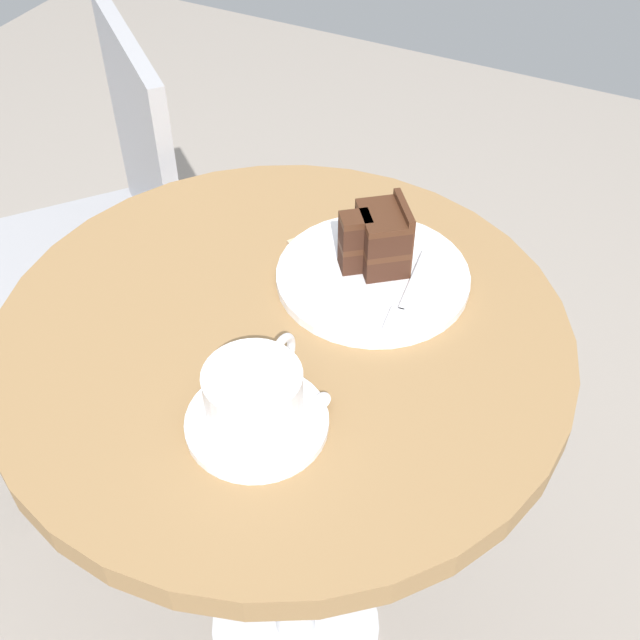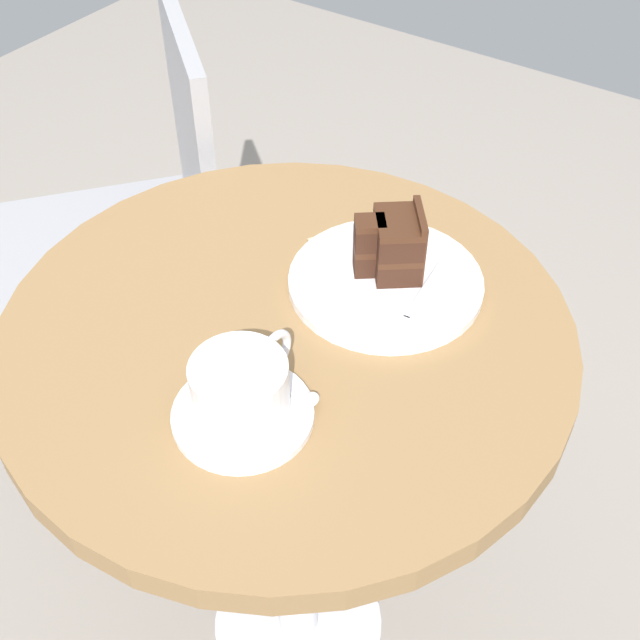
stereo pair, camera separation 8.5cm
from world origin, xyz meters
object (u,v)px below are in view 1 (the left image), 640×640
(teaspoon, at_px, (294,394))
(fork, at_px, (406,299))
(cafe_chair, at_px, (104,232))
(cake_slice, at_px, (379,239))
(saucer, at_px, (257,422))
(coffee_cup, at_px, (255,393))
(napkin, at_px, (357,257))
(cake_plate, at_px, (373,276))

(teaspoon, bearing_deg, fork, 66.18)
(fork, distance_m, cafe_chair, 0.69)
(teaspoon, height_order, cake_slice, cake_slice)
(saucer, xyz_separation_m, coffee_cup, (0.01, 0.00, 0.04))
(saucer, relative_size, fork, 1.01)
(coffee_cup, distance_m, napkin, 0.28)
(napkin, bearing_deg, cake_plate, -130.41)
(cafe_chair, bearing_deg, coffee_cup, 3.97)
(cafe_chair, bearing_deg, saucer, 3.77)
(napkin, bearing_deg, coffee_cup, -177.02)
(teaspoon, relative_size, fork, 0.76)
(fork, relative_size, napkin, 0.75)
(teaspoon, bearing_deg, napkin, 90.66)
(coffee_cup, bearing_deg, napkin, 2.98)
(teaspoon, distance_m, cake_plate, 0.21)
(cake_slice, distance_m, napkin, 0.06)
(cake_plate, bearing_deg, coffee_cup, 175.54)
(saucer, distance_m, cake_slice, 0.27)
(saucer, height_order, cake_slice, cake_slice)
(coffee_cup, distance_m, teaspoon, 0.05)
(saucer, bearing_deg, coffee_cup, 31.62)
(fork, xyz_separation_m, napkin, (0.06, 0.09, -0.01))
(cake_slice, height_order, fork, cake_slice)
(napkin, height_order, cafe_chair, cafe_chair)
(teaspoon, xyz_separation_m, fork, (0.18, -0.05, 0.00))
(cake_plate, height_order, napkin, cake_plate)
(cake_slice, xyz_separation_m, fork, (-0.05, -0.05, -0.04))
(saucer, xyz_separation_m, teaspoon, (0.04, -0.02, 0.01))
(saucer, xyz_separation_m, cafe_chair, (0.40, 0.55, -0.23))
(teaspoon, distance_m, fork, 0.19)
(coffee_cup, distance_m, cake_slice, 0.27)
(cake_slice, relative_size, fork, 0.64)
(napkin, bearing_deg, saucer, -176.38)
(teaspoon, distance_m, napkin, 0.24)
(coffee_cup, xyz_separation_m, cake_plate, (0.25, -0.02, -0.04))
(fork, bearing_deg, saucer, -23.58)
(napkin, bearing_deg, fork, -123.50)
(teaspoon, xyz_separation_m, cake_plate, (0.21, 0.00, -0.01))
(cake_plate, distance_m, cake_slice, 0.05)
(cake_slice, xyz_separation_m, napkin, (0.01, 0.03, -0.05))
(coffee_cup, distance_m, cake_plate, 0.25)
(coffee_cup, height_order, teaspoon, coffee_cup)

